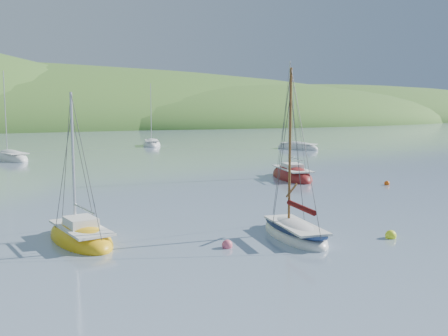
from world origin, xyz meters
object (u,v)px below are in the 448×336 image
daysailer_white (295,233)px  distant_sloop_d (297,148)px  sailboat_yellow (81,237)px  distant_sloop_b (152,145)px  sloop_red (292,176)px  distant_sloop_a (10,159)px

daysailer_white → distant_sloop_d: size_ratio=0.80×
sailboat_yellow → distant_sloop_d: distant_sloop_d is taller
daysailer_white → distant_sloop_b: distant_sloop_b is taller
daysailer_white → sailboat_yellow: size_ratio=1.15×
daysailer_white → distant_sloop_d: distant_sloop_d is taller
sloop_red → sailboat_yellow: sloop_red is taller
sailboat_yellow → distant_sloop_a: (1.63, 40.16, 0.01)m
sloop_red → distant_sloop_d: sloop_red is taller
daysailer_white → sloop_red: bearing=66.0°
distant_sloop_a → distant_sloop_b: bearing=18.3°
sailboat_yellow → distant_sloop_b: 59.09m
sloop_red → distant_sloop_a: bearing=141.9°
sailboat_yellow → distant_sloop_a: size_ratio=0.64×
sloop_red → distant_sloop_a: 34.11m
daysailer_white → distant_sloop_b: (15.62, 57.90, -0.01)m
distant_sloop_d → daysailer_white: bearing=-142.4°
sloop_red → distant_sloop_d: (20.14, 25.19, -0.03)m
distant_sloop_b → distant_sloop_d: (16.31, -16.94, -0.01)m
sailboat_yellow → distant_sloop_b: size_ratio=0.66×
daysailer_white → distant_sloop_b: bearing=87.7°
daysailer_white → sloop_red: (11.79, 15.77, 0.01)m
distant_sloop_a → distant_sloop_b: distant_sloop_a is taller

